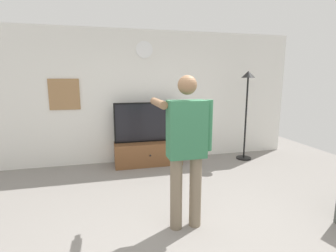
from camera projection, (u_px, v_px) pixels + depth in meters
name	position (u px, v px, depth m)	size (l,w,h in m)	color
ground_plane	(197.00, 239.00, 2.80)	(8.40, 8.40, 0.00)	gray
back_wall	(149.00, 97.00, 5.36)	(6.40, 0.10, 2.70)	silver
tv_stand	(148.00, 153.00, 5.21)	(1.35, 0.51, 0.47)	brown
television	(147.00, 122.00, 5.14)	(1.33, 0.07, 0.80)	black
wall_clock	(144.00, 50.00, 5.11)	(0.33, 0.33, 0.03)	white
framed_picture	(64.00, 94.00, 4.90)	(0.56, 0.04, 0.59)	#997047
floor_lamp	(247.00, 97.00, 5.36)	(0.32, 0.32, 1.89)	black
person_standing_nearer_lamp	(186.00, 144.00, 2.87)	(0.61, 0.78, 1.77)	#7A6B56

